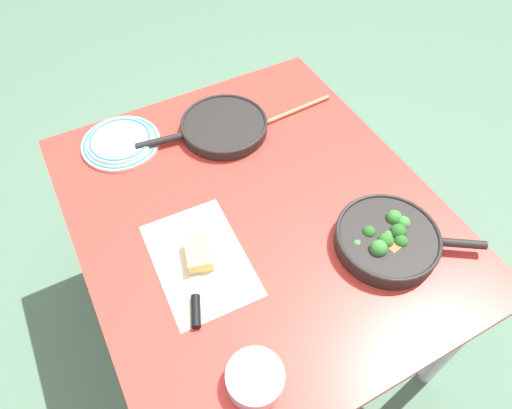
{
  "coord_description": "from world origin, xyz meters",
  "views": [
    {
      "loc": [
        -0.72,
        0.39,
        1.79
      ],
      "look_at": [
        0.0,
        0.0,
        0.74
      ],
      "focal_mm": 32.0,
      "sensor_mm": 36.0,
      "label": 1
    }
  ],
  "objects_px": {
    "skillet_broccoli": "(388,239)",
    "skillet_eggs": "(223,126)",
    "prep_bowl_steel": "(255,379)",
    "wooden_spoon": "(270,121)",
    "grater_knife": "(196,292)",
    "dinner_plate_stack": "(121,141)",
    "cheese_block": "(199,254)"
  },
  "relations": [
    {
      "from": "wooden_spoon",
      "to": "prep_bowl_steel",
      "type": "bearing_deg",
      "value": 55.42
    },
    {
      "from": "skillet_eggs",
      "to": "skillet_broccoli",
      "type": "bearing_deg",
      "value": 115.53
    },
    {
      "from": "grater_knife",
      "to": "prep_bowl_steel",
      "type": "height_order",
      "value": "prep_bowl_steel"
    },
    {
      "from": "skillet_eggs",
      "to": "prep_bowl_steel",
      "type": "bearing_deg",
      "value": 77.47
    },
    {
      "from": "grater_knife",
      "to": "dinner_plate_stack",
      "type": "distance_m",
      "value": 0.62
    },
    {
      "from": "skillet_broccoli",
      "to": "prep_bowl_steel",
      "type": "xyz_separation_m",
      "value": [
        -0.16,
        0.49,
        -0.01
      ]
    },
    {
      "from": "wooden_spoon",
      "to": "cheese_block",
      "type": "bearing_deg",
      "value": 38.4
    },
    {
      "from": "grater_knife",
      "to": "prep_bowl_steel",
      "type": "relative_size",
      "value": 2.0
    },
    {
      "from": "skillet_broccoli",
      "to": "prep_bowl_steel",
      "type": "bearing_deg",
      "value": -128.82
    },
    {
      "from": "skillet_broccoli",
      "to": "dinner_plate_stack",
      "type": "bearing_deg",
      "value": 159.23
    },
    {
      "from": "skillet_eggs",
      "to": "cheese_block",
      "type": "distance_m",
      "value": 0.51
    },
    {
      "from": "skillet_broccoli",
      "to": "wooden_spoon",
      "type": "height_order",
      "value": "skillet_broccoli"
    },
    {
      "from": "skillet_eggs",
      "to": "dinner_plate_stack",
      "type": "distance_m",
      "value": 0.34
    },
    {
      "from": "skillet_broccoli",
      "to": "skillet_eggs",
      "type": "xyz_separation_m",
      "value": [
        0.63,
        0.2,
        -0.01
      ]
    },
    {
      "from": "skillet_broccoli",
      "to": "skillet_eggs",
      "type": "height_order",
      "value": "skillet_broccoli"
    },
    {
      "from": "wooden_spoon",
      "to": "grater_knife",
      "type": "height_order",
      "value": "grater_knife"
    },
    {
      "from": "prep_bowl_steel",
      "to": "dinner_plate_stack",
      "type": "bearing_deg",
      "value": 2.03
    },
    {
      "from": "grater_knife",
      "to": "dinner_plate_stack",
      "type": "relative_size",
      "value": 1.03
    },
    {
      "from": "skillet_eggs",
      "to": "cheese_block",
      "type": "height_order",
      "value": "cheese_block"
    },
    {
      "from": "skillet_broccoli",
      "to": "prep_bowl_steel",
      "type": "distance_m",
      "value": 0.52
    },
    {
      "from": "skillet_broccoli",
      "to": "dinner_plate_stack",
      "type": "relative_size",
      "value": 1.44
    },
    {
      "from": "skillet_broccoli",
      "to": "skillet_eggs",
      "type": "relative_size",
      "value": 0.83
    },
    {
      "from": "wooden_spoon",
      "to": "prep_bowl_steel",
      "type": "xyz_separation_m",
      "value": [
        -0.75,
        0.46,
        0.02
      ]
    },
    {
      "from": "cheese_block",
      "to": "prep_bowl_steel",
      "type": "relative_size",
      "value": 0.84
    },
    {
      "from": "wooden_spoon",
      "to": "dinner_plate_stack",
      "type": "bearing_deg",
      "value": -18.96
    },
    {
      "from": "skillet_eggs",
      "to": "prep_bowl_steel",
      "type": "xyz_separation_m",
      "value": [
        -0.79,
        0.3,
        0.0
      ]
    },
    {
      "from": "grater_knife",
      "to": "skillet_broccoli",
      "type": "bearing_deg",
      "value": -79.98
    },
    {
      "from": "skillet_eggs",
      "to": "wooden_spoon",
      "type": "distance_m",
      "value": 0.17
    },
    {
      "from": "prep_bowl_steel",
      "to": "skillet_eggs",
      "type": "bearing_deg",
      "value": -20.6
    },
    {
      "from": "cheese_block",
      "to": "dinner_plate_stack",
      "type": "xyz_separation_m",
      "value": [
        0.53,
        0.05,
        -0.01
      ]
    },
    {
      "from": "wooden_spoon",
      "to": "prep_bowl_steel",
      "type": "distance_m",
      "value": 0.88
    },
    {
      "from": "wooden_spoon",
      "to": "skillet_eggs",
      "type": "bearing_deg",
      "value": -16.15
    }
  ]
}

